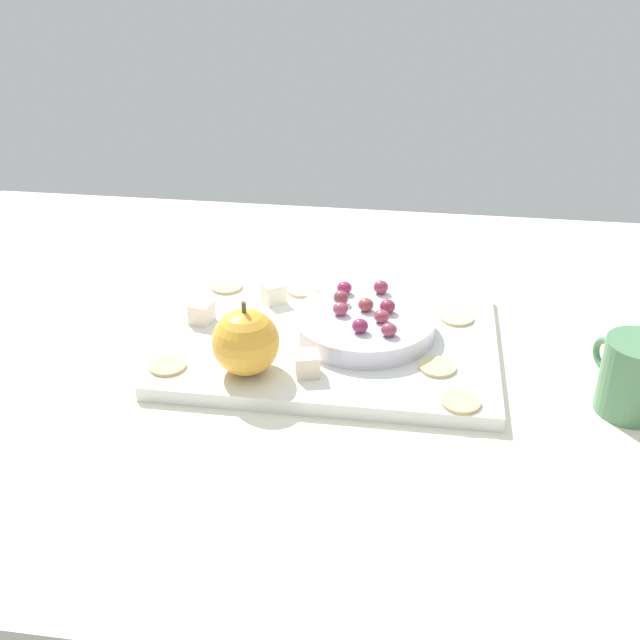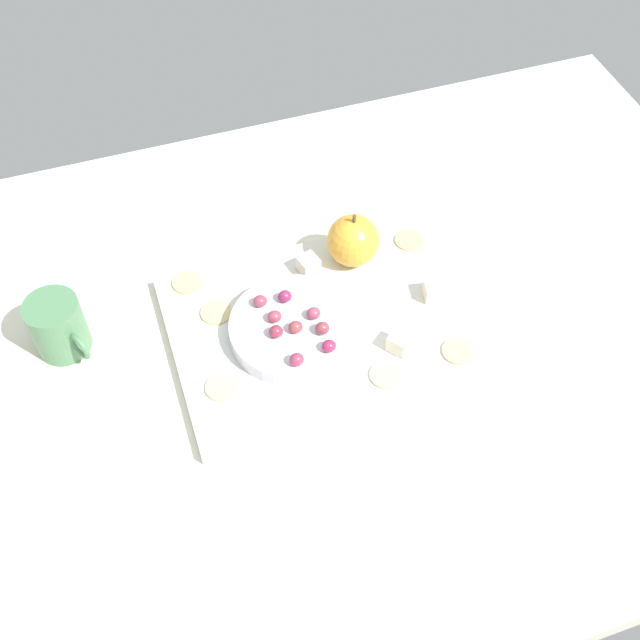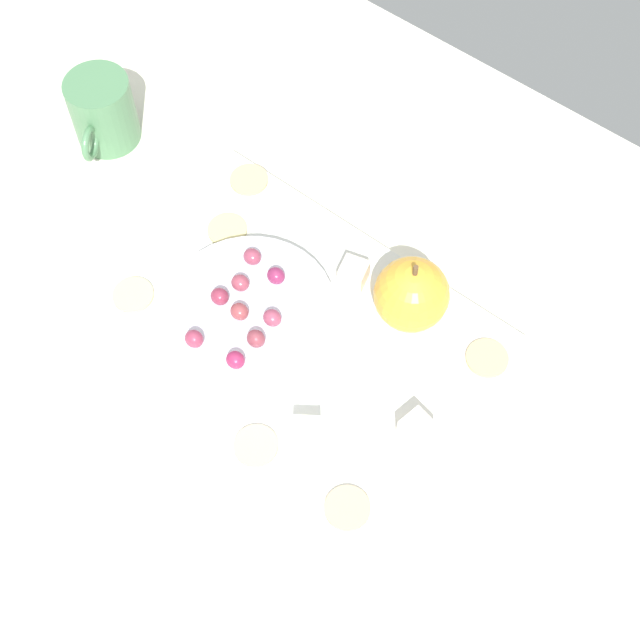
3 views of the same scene
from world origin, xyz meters
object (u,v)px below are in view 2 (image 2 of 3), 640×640
object	(u,v)px
cheese_cube_2	(400,343)
cup	(58,327)
cracker_2	(187,282)
grape_3	(260,301)
cracker_1	(222,388)
cracker_5	(386,375)
serving_dish	(293,329)
grape_5	(297,360)
apple_whole	(353,241)
grape_6	(274,317)
cheese_cube_1	(434,291)
cracker_3	(216,313)
cracker_4	(458,351)
grape_4	(285,296)
grape_1	(314,313)
cracker_0	(409,240)
grape_2	(276,332)
grape_7	(296,327)
platter	(318,328)
grape_8	(329,346)
cheese_cube_0	(308,265)
grape_0	(322,328)

from	to	relation	value
cheese_cube_2	cup	bearing A→B (deg)	159.19
cracker_2	grape_3	distance (cm)	12.62
cracker_1	cracker_5	distance (cm)	21.18
serving_dish	grape_5	xyz separation A→B (cm)	(-1.51, -6.33, 2.11)
apple_whole	serving_dish	bearing A→B (deg)	-139.49
serving_dish	grape_6	size ratio (longest dim) A/B	9.06
cheese_cube_1	cracker_3	distance (cm)	30.22
serving_dish	cheese_cube_1	world-z (taller)	cheese_cube_1
cracker_4	grape_4	bearing A→B (deg)	144.82
grape_1	cup	bearing A→B (deg)	164.21
cracker_0	grape_2	world-z (taller)	grape_2
grape_1	grape_2	world-z (taller)	grape_2
grape_5	grape_6	world-z (taller)	grape_5
cheese_cube_1	cracker_1	bearing A→B (deg)	-170.36
cracker_3	cracker_5	xyz separation A→B (cm)	(18.34, -17.03, 0.00)
grape_7	cracker_5	bearing A→B (deg)	-43.60
platter	grape_3	xyz separation A→B (cm)	(-7.00, 3.76, 4.14)
cracker_1	grape_6	world-z (taller)	grape_6
cracker_5	grape_8	distance (cm)	8.35
cracker_5	apple_whole	bearing A→B (deg)	82.00
cracker_3	cracker_5	distance (cm)	25.03
cheese_cube_0	cracker_5	world-z (taller)	cheese_cube_0
grape_8	grape_7	bearing A→B (deg)	126.29
apple_whole	cracker_2	world-z (taller)	apple_whole
cracker_2	grape_8	bearing A→B (deg)	-52.33
cracker_3	grape_7	distance (cm)	12.49
serving_dish	cracker_5	xyz separation A→B (cm)	(9.30, -10.22, -1.03)
cracker_2	grape_6	size ratio (longest dim) A/B	2.24
grape_4	grape_5	size ratio (longest dim) A/B	1.00
serving_dish	grape_3	xyz separation A→B (cm)	(-3.26, 4.40, 2.02)
grape_0	grape_8	world-z (taller)	grape_0
apple_whole	cup	distance (cm)	41.81
cracker_3	grape_0	world-z (taller)	grape_0
cracker_2	cracker_4	size ratio (longest dim) A/B	1.00
cracker_2	grape_5	distance (cm)	22.37
cheese_cube_0	grape_0	xyz separation A→B (cm)	(-2.21, -12.77, 2.03)
cheese_cube_2	cracker_2	world-z (taller)	cheese_cube_2
cheese_cube_1	grape_6	distance (cm)	22.70
cheese_cube_2	cracker_3	size ratio (longest dim) A/B	0.62
cheese_cube_0	grape_7	size ratio (longest dim) A/B	1.39
cracker_0	grape_5	bearing A→B (deg)	-142.83
grape_1	grape_6	world-z (taller)	same
grape_5	grape_8	distance (cm)	4.65
cheese_cube_1	cracker_0	distance (cm)	11.04
grape_1	platter	bearing A→B (deg)	30.83
grape_3	cracker_4	bearing A→B (deg)	-31.59
cup	grape_6	bearing A→B (deg)	-16.37
cracker_1	cracker_5	bearing A→B (deg)	-13.34
cheese_cube_0	cup	size ratio (longest dim) A/B	0.27
cheese_cube_2	cracker_4	bearing A→B (deg)	-22.98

